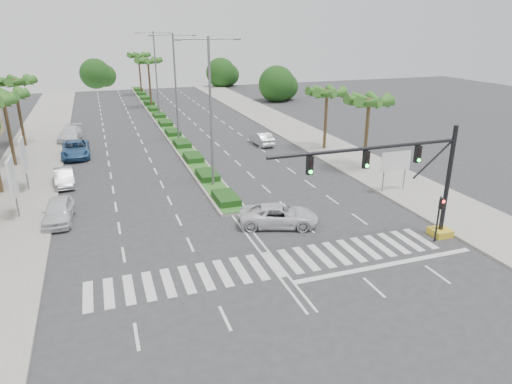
# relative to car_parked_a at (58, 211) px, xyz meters

# --- Properties ---
(ground) EXTENTS (160.00, 160.00, 0.00)m
(ground) POSITION_rel_car_parked_a_xyz_m (11.80, -10.46, -0.78)
(ground) COLOR #333335
(ground) RESTS_ON ground
(footpath_right) EXTENTS (6.00, 120.00, 0.15)m
(footpath_right) POSITION_rel_car_parked_a_xyz_m (27.00, 9.54, -0.71)
(footpath_right) COLOR gray
(footpath_right) RESTS_ON ground
(footpath_left) EXTENTS (6.00, 120.00, 0.15)m
(footpath_left) POSITION_rel_car_parked_a_xyz_m (-3.40, 9.54, -0.71)
(footpath_left) COLOR gray
(footpath_left) RESTS_ON ground
(median) EXTENTS (2.20, 75.00, 0.20)m
(median) POSITION_rel_car_parked_a_xyz_m (11.80, 34.54, -0.68)
(median) COLOR gray
(median) RESTS_ON ground
(median_grass) EXTENTS (1.80, 75.00, 0.04)m
(median_grass) POSITION_rel_car_parked_a_xyz_m (11.80, 34.54, -0.56)
(median_grass) COLOR #2A6322
(median_grass) RESTS_ON median
(signal_gantry) EXTENTS (12.60, 1.20, 7.20)m
(signal_gantry) POSITION_rel_car_parked_a_xyz_m (21.07, -10.46, 2.68)
(signal_gantry) COLOR gold
(signal_gantry) RESTS_ON ground
(pedestrian_signal) EXTENTS (0.28, 0.36, 3.00)m
(pedestrian_signal) POSITION_rel_car_parked_a_xyz_m (22.40, -11.14, 1.26)
(pedestrian_signal) COLOR black
(pedestrian_signal) RESTS_ON ground
(direction_sign) EXTENTS (2.70, 0.11, 3.40)m
(direction_sign) POSITION_rel_car_parked_a_xyz_m (25.30, -2.47, 1.67)
(direction_sign) COLOR slate
(direction_sign) RESTS_ON ground
(billboard_near) EXTENTS (0.18, 2.10, 4.35)m
(billboard_near) POSITION_rel_car_parked_a_xyz_m (-2.70, 1.54, 2.18)
(billboard_near) COLOR slate
(billboard_near) RESTS_ON ground
(billboard_far) EXTENTS (0.18, 2.10, 4.35)m
(billboard_far) POSITION_rel_car_parked_a_xyz_m (-2.70, 7.54, 2.18)
(billboard_far) COLOR slate
(billboard_far) RESTS_ON ground
(palm_left_far) EXTENTS (4.57, 4.68, 7.35)m
(palm_left_far) POSITION_rel_car_parked_a_xyz_m (-4.70, 15.54, 5.71)
(palm_left_far) COLOR brown
(palm_left_far) RESTS_ON ground
(palm_left_end) EXTENTS (4.57, 4.68, 7.75)m
(palm_left_end) POSITION_rel_car_parked_a_xyz_m (-4.70, 23.54, 6.10)
(palm_left_end) COLOR brown
(palm_left_end) RESTS_ON ground
(palm_right_near) EXTENTS (4.57, 4.68, 7.05)m
(palm_right_near) POSITION_rel_car_parked_a_xyz_m (26.30, 3.54, 5.42)
(palm_right_near) COLOR brown
(palm_right_near) RESTS_ON ground
(palm_right_far) EXTENTS (4.57, 4.68, 6.75)m
(palm_right_far) POSITION_rel_car_parked_a_xyz_m (26.30, 11.54, 5.13)
(palm_right_far) COLOR brown
(palm_right_far) RESTS_ON ground
(palm_median_a) EXTENTS (4.57, 4.68, 8.05)m
(palm_median_a) POSITION_rel_car_parked_a_xyz_m (11.80, 44.54, 6.39)
(palm_median_a) COLOR brown
(palm_median_a) RESTS_ON ground
(palm_median_b) EXTENTS (4.57, 4.68, 8.05)m
(palm_median_b) POSITION_rel_car_parked_a_xyz_m (11.80, 59.54, 6.39)
(palm_median_b) COLOR brown
(palm_median_b) RESTS_ON ground
(streetlight_near) EXTENTS (5.10, 0.25, 12.00)m
(streetlight_near) POSITION_rel_car_parked_a_xyz_m (11.80, 3.54, 6.03)
(streetlight_near) COLOR slate
(streetlight_near) RESTS_ON ground
(streetlight_mid) EXTENTS (5.10, 0.25, 12.00)m
(streetlight_mid) POSITION_rel_car_parked_a_xyz_m (11.80, 19.54, 6.03)
(streetlight_mid) COLOR slate
(streetlight_mid) RESTS_ON ground
(streetlight_far) EXTENTS (5.10, 0.25, 12.00)m
(streetlight_far) POSITION_rel_car_parked_a_xyz_m (11.80, 35.54, 6.03)
(streetlight_far) COLOR slate
(streetlight_far) RESTS_ON ground
(car_parked_a) EXTENTS (2.14, 4.70, 1.57)m
(car_parked_a) POSITION_rel_car_parked_a_xyz_m (0.00, 0.00, 0.00)
(car_parked_a) COLOR silver
(car_parked_a) RESTS_ON ground
(car_parked_b) EXTENTS (1.87, 4.41, 1.41)m
(car_parked_b) POSITION_rel_car_parked_a_xyz_m (0.00, 8.10, -0.08)
(car_parked_b) COLOR #B0B0B5
(car_parked_b) RESTS_ON ground
(car_parked_c) EXTENTS (2.76, 5.87, 1.62)m
(car_parked_c) POSITION_rel_car_parked_a_xyz_m (0.76, 17.24, 0.03)
(car_parked_c) COLOR #2D588A
(car_parked_c) RESTS_ON ground
(car_parked_d) EXTENTS (3.00, 5.82, 1.61)m
(car_parked_d) POSITION_rel_car_parked_a_xyz_m (0.00, 24.79, 0.02)
(car_parked_d) COLOR white
(car_parked_d) RESTS_ON ground
(car_crossing) EXTENTS (5.81, 4.06, 1.47)m
(car_crossing) POSITION_rel_car_parked_a_xyz_m (14.05, -5.60, -0.05)
(car_crossing) COLOR silver
(car_crossing) RESTS_ON ground
(car_right) EXTENTS (1.72, 4.45, 1.45)m
(car_right) POSITION_rel_car_parked_a_xyz_m (20.52, 15.67, -0.06)
(car_right) COLOR silver
(car_right) RESTS_ON ground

